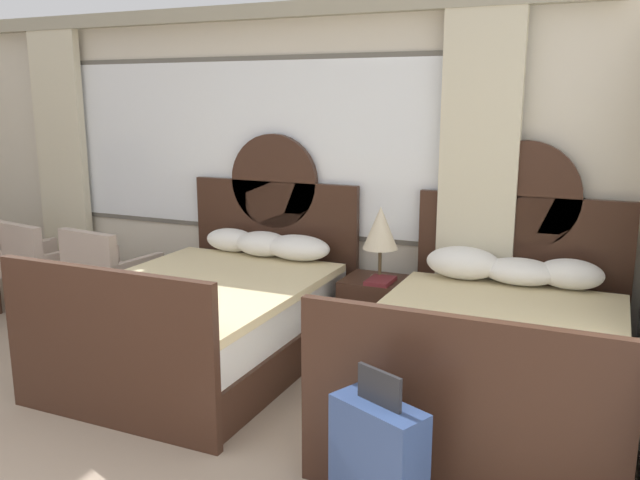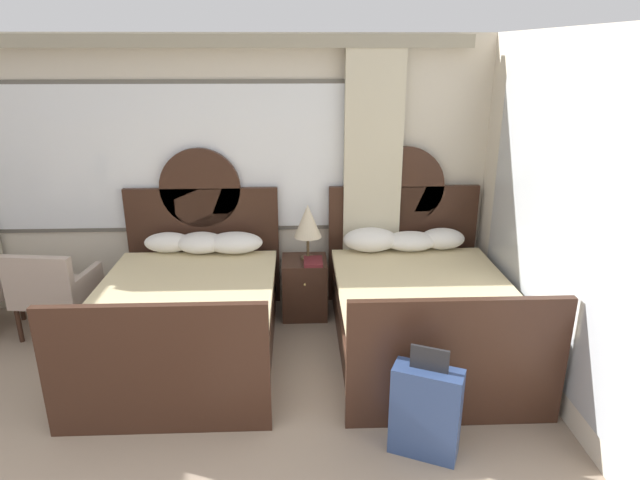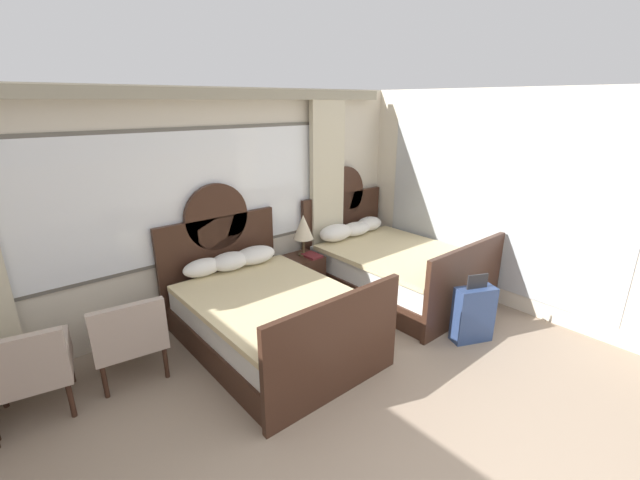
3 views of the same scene
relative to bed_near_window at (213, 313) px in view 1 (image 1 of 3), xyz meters
The scene contains 9 objects.
wall_back_window 1.53m from the bed_near_window, 106.32° to the left, with size 6.38×0.22×2.70m.
bed_near_window is the anchor object (origin of this frame).
bed_near_mirror 2.05m from the bed_near_window, ahead, with size 1.54×2.18×1.64m.
nightstand_between_beds 1.22m from the bed_near_window, 33.01° to the left, with size 0.44×0.47×0.59m.
table_lamp_on_nightstand 1.40m from the bed_near_window, 33.24° to the left, with size 0.27×0.27×0.56m.
book_on_nightstand 1.27m from the bed_near_window, 27.48° to the left, with size 0.18×0.26×0.03m.
armchair_by_window_left 1.36m from the bed_near_window, 164.52° to the left, with size 0.70×0.70×0.85m.
armchair_by_window_centre 2.13m from the bed_near_window, behind, with size 0.73×0.73×0.85m.
suitcase_on_floor 2.27m from the bed_near_window, 38.20° to the right, with size 0.48×0.35×0.79m.
Camera 1 is at (2.94, -1.04, 1.94)m, focal length 36.92 mm.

